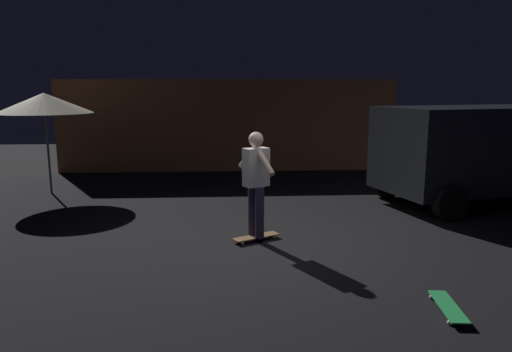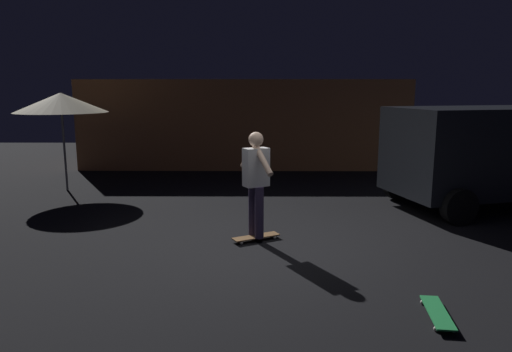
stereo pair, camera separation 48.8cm
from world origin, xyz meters
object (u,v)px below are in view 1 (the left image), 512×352
Objects in this scene: parked_van at (488,148)px; skateboard_ridden at (256,237)px; skater at (256,177)px; patio_umbrella at (44,103)px; skateboard_spare at (448,307)px.

skateboard_ridden is at bearing -155.35° from parked_van.
skateboard_ridden is at bearing 135.00° from skater.
parked_van is 9.73m from patio_umbrella.
skater is (4.54, -3.72, -1.04)m from patio_umbrella.
parked_van reaches higher than skater.
parked_van is 2.96× the size of skater.
patio_umbrella reaches higher than skateboard_spare.
patio_umbrella reaches higher than skateboard_ridden.
skater is at bearing -45.00° from skateboard_ridden.
skateboard_spare is (1.94, -2.57, 0.00)m from skateboard_ridden.
patio_umbrella reaches higher than skater.
parked_van is 5.89m from skateboard_spare.
patio_umbrella is 9.25m from skateboard_spare.
parked_van is 6.19× the size of skateboard_spare.
skater is (-1.94, 2.57, 0.98)m from skateboard_spare.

